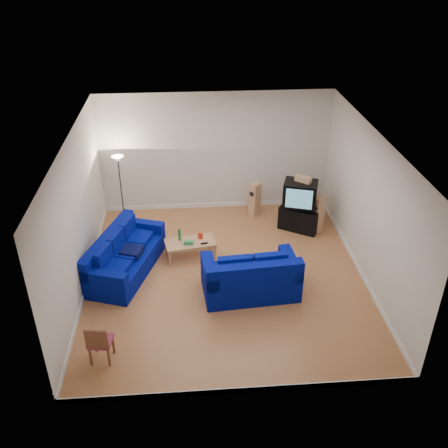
{
  "coord_description": "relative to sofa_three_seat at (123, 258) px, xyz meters",
  "views": [
    {
      "loc": [
        -0.74,
        -8.88,
        6.55
      ],
      "look_at": [
        0.0,
        0.4,
        1.1
      ],
      "focal_mm": 40.0,
      "sensor_mm": 36.0,
      "label": 1
    }
  ],
  "objects": [
    {
      "name": "sofa_loveseat",
      "position": [
        2.71,
        -1.03,
        0.03
      ],
      "size": [
        2.02,
        1.24,
        0.97
      ],
      "rotation": [
        0.0,
        0.0,
        0.08
      ],
      "color": "#000756",
      "rests_on": "ground"
    },
    {
      "name": "av_receiver",
      "position": [
        4.3,
        1.47,
        0.32
      ],
      "size": [
        0.5,
        0.46,
        0.1
      ],
      "primitive_type": "cube",
      "rotation": [
        0.0,
        0.0,
        -0.33
      ],
      "color": "black",
      "rests_on": "tv_stand"
    },
    {
      "name": "bottle",
      "position": [
        1.26,
        0.53,
        0.22
      ],
      "size": [
        0.09,
        0.09,
        0.29
      ],
      "primitive_type": "cylinder",
      "rotation": [
        0.0,
        0.0,
        0.41
      ],
      "color": "#197233",
      "rests_on": "coffee_table"
    },
    {
      "name": "dining_chair",
      "position": [
        -0.14,
        -2.73,
        0.12
      ],
      "size": [
        0.44,
        0.44,
        0.82
      ],
      "rotation": [
        0.0,
        0.0,
        -0.13
      ],
      "color": "brown",
      "rests_on": "ground"
    },
    {
      "name": "remote",
      "position": [
        1.81,
        0.33,
        0.09
      ],
      "size": [
        0.17,
        0.09,
        0.02
      ],
      "primitive_type": "cube",
      "rotation": [
        0.0,
        0.0,
        0.23
      ],
      "color": "black",
      "rests_on": "coffee_table"
    },
    {
      "name": "coffee_table",
      "position": [
        1.49,
        0.44,
        0.03
      ],
      "size": [
        1.22,
        0.76,
        0.41
      ],
      "rotation": [
        0.0,
        0.0,
        0.17
      ],
      "color": "tan",
      "rests_on": "ground"
    },
    {
      "name": "speaker_left",
      "position": [
        3.24,
        2.31,
        0.13
      ],
      "size": [
        0.34,
        0.34,
        0.92
      ],
      "rotation": [
        0.0,
        0.0,
        -0.78
      ],
      "color": "tan",
      "rests_on": "ground"
    },
    {
      "name": "tissue_box",
      "position": [
        1.45,
        0.35,
        0.12
      ],
      "size": [
        0.21,
        0.12,
        0.08
      ],
      "primitive_type": "cube",
      "rotation": [
        0.0,
        0.0,
        -0.04
      ],
      "color": "green",
      "rests_on": "coffee_table"
    },
    {
      "name": "floor_lamp",
      "position": [
        -0.21,
        2.31,
        1.15
      ],
      "size": [
        0.31,
        0.31,
        1.8
      ],
      "color": "black",
      "rests_on": "ground"
    },
    {
      "name": "speaker_right",
      "position": [
        4.69,
        1.36,
        0.15
      ],
      "size": [
        0.36,
        0.35,
        0.96
      ],
      "rotation": [
        0.0,
        0.0,
        -0.88
      ],
      "color": "tan",
      "rests_on": "ground"
    },
    {
      "name": "sofa_three_seat",
      "position": [
        0.0,
        0.0,
        0.0
      ],
      "size": [
        1.7,
        2.53,
        0.9
      ],
      "rotation": [
        0.0,
        0.0,
        -1.9
      ],
      "color": "#000756",
      "rests_on": "ground"
    },
    {
      "name": "tv_stand",
      "position": [
        4.29,
        1.53,
        -0.03
      ],
      "size": [
        1.13,
        0.99,
        0.6
      ],
      "primitive_type": "cube",
      "rotation": [
        0.0,
        0.0,
        -0.56
      ],
      "color": "black",
      "rests_on": "ground"
    },
    {
      "name": "red_canister",
      "position": [
        1.73,
        0.57,
        0.16
      ],
      "size": [
        0.14,
        0.14,
        0.16
      ],
      "primitive_type": "cylinder",
      "rotation": [
        0.0,
        0.0,
        -0.24
      ],
      "color": "red",
      "rests_on": "coffee_table"
    },
    {
      "name": "television",
      "position": [
        4.24,
        1.5,
        0.67
      ],
      "size": [
        0.94,
        0.8,
        0.62
      ],
      "rotation": [
        0.0,
        0.0,
        -0.31
      ],
      "color": "black",
      "rests_on": "av_receiver"
    },
    {
      "name": "room",
      "position": [
        2.24,
        -0.39,
        1.21
      ],
      "size": [
        6.01,
        6.51,
        3.21
      ],
      "color": "brown",
      "rests_on": "ground"
    },
    {
      "name": "centre_speaker",
      "position": [
        4.29,
        1.53,
        1.05
      ],
      "size": [
        0.41,
        0.38,
        0.14
      ],
      "primitive_type": "cube",
      "rotation": [
        0.0,
        0.0,
        -0.7
      ],
      "color": "tan",
      "rests_on": "television"
    }
  ]
}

